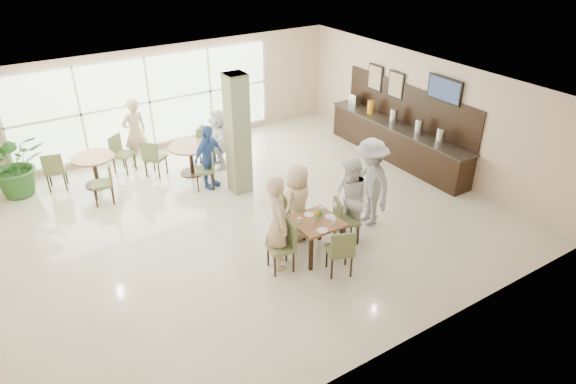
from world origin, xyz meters
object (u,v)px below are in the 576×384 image
teen_right (351,201)px  adult_standing (135,133)px  potted_plant (16,164)px  teen_standing (370,182)px  buffet_counter (397,139)px  round_table_right (191,152)px  round_table_left (94,164)px  teen_far (298,202)px  adult_b (218,139)px  main_table (316,225)px  adult_a (209,157)px  teen_left (278,223)px

teen_right → adult_standing: adult_standing is taller
potted_plant → teen_standing: 7.97m
buffet_counter → adult_standing: buffet_counter is taller
round_table_right → adult_standing: 1.58m
adult_standing → round_table_right: bearing=119.0°
round_table_left → round_table_right: bearing=-16.3°
teen_far → adult_standing: bearing=-94.8°
round_table_right → teen_standing: teen_standing is taller
buffet_counter → adult_b: (-4.13, 2.13, 0.21)m
main_table → teen_standing: (1.60, 0.36, 0.30)m
adult_a → adult_b: size_ratio=1.01×
adult_a → teen_far: bearing=-103.0°
round_table_left → teen_far: teen_far is taller
teen_far → adult_b: size_ratio=1.04×
main_table → teen_standing: teen_standing is taller
round_table_left → adult_b: (2.95, -0.64, 0.21)m
potted_plant → teen_right: (5.22, -5.61, 0.12)m
potted_plant → teen_far: teen_far is taller
buffet_counter → round_table_right: bearing=156.5°
main_table → round_table_right: 4.56m
teen_left → teen_right: size_ratio=1.04×
potted_plant → teen_far: (4.40, -4.98, 0.03)m
teen_far → teen_standing: size_ratio=0.84×
round_table_right → teen_far: 3.89m
buffet_counter → adult_standing: (-5.86, 3.34, 0.34)m
potted_plant → teen_far: bearing=-48.5°
teen_left → buffet_counter: bearing=-49.9°
teen_far → adult_a: teen_far is taller
teen_right → adult_a: size_ratio=1.14×
teen_far → teen_standing: 1.59m
round_table_left → teen_right: bearing=-54.5°
round_table_left → potted_plant: (-1.58, 0.51, 0.21)m
teen_right → adult_a: 3.81m
teen_far → teen_right: teen_right is taller
teen_left → adult_a: bearing=11.7°
round_table_left → teen_left: 5.44m
adult_standing → teen_left: bearing=88.4°
adult_b → adult_standing: 2.11m
teen_standing → adult_b: size_ratio=1.24×
buffet_counter → teen_left: 5.58m
round_table_right → potted_plant: size_ratio=0.70×
buffet_counter → potted_plant: size_ratio=3.09×
teen_left → adult_a: (0.26, 3.50, -0.14)m
teen_far → round_table_right: bearing=-102.9°
teen_right → teen_standing: teen_standing is taller
teen_standing → adult_standing: bearing=-141.2°
main_table → adult_b: bearing=87.7°
round_table_left → teen_standing: size_ratio=0.53×
round_table_left → buffet_counter: size_ratio=0.21×
teen_right → teen_left: bearing=-99.0°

